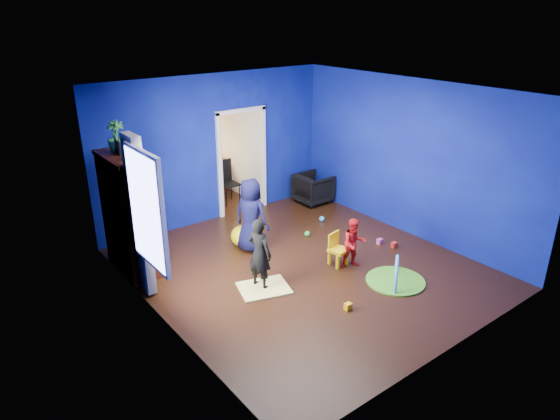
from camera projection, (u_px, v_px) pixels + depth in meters
floor at (304, 268)px, 8.31m from camera, size 5.00×5.50×0.01m
ceiling at (308, 92)px, 7.21m from camera, size 5.00×5.50×0.01m
wall_back at (215, 149)px, 9.78m from camera, size 5.00×0.02×2.90m
wall_front at (460, 249)px, 5.74m from camera, size 5.00×0.02×2.90m
wall_left at (156, 226)px, 6.35m from camera, size 0.02×5.50×2.90m
wall_right at (410, 158)px, 9.17m from camera, size 0.02×5.50×2.90m
alcove at (219, 145)px, 10.84m from camera, size 1.00×1.75×2.50m
armchair at (313, 188)px, 10.98m from camera, size 0.72×0.70×0.65m
child_black at (260, 253)px, 7.55m from camera, size 0.38×0.48×1.15m
child_navy at (251, 215)px, 8.69m from camera, size 0.63×0.76×1.33m
toddler_red at (354, 243)px, 8.20m from camera, size 0.51×0.45×0.86m
vase at (130, 152)px, 7.29m from camera, size 0.24×0.24×0.21m
potted_plant at (116, 136)px, 7.62m from camera, size 0.31×0.31×0.48m
tv_armoire at (130, 214)px, 7.92m from camera, size 0.58×1.14×1.96m
crt_tv at (132, 211)px, 7.93m from camera, size 0.46×0.70×0.54m
yellow_blanket at (264, 288)px, 7.69m from camera, size 0.89×0.80×0.03m
hopper_ball at (241, 236)px, 9.02m from camera, size 0.38×0.38×0.38m
kid_chair at (338, 251)px, 8.33m from camera, size 0.33×0.33×0.50m
play_mat at (395, 281)px, 7.90m from camera, size 0.93×0.93×0.02m
toy_arch at (395, 280)px, 7.90m from camera, size 0.68×0.56×0.83m
window_left at (145, 210)px, 6.58m from camera, size 0.03×0.95×1.55m
curtain at (139, 216)px, 7.16m from camera, size 0.14×0.42×2.40m
doorway at (242, 163)px, 10.27m from camera, size 1.16×0.10×2.10m
study_desk at (207, 176)px, 11.63m from camera, size 0.88×0.44×0.75m
desk_monitor at (203, 151)px, 11.50m from camera, size 0.40×0.05×0.32m
desk_lamp at (193, 154)px, 11.31m from camera, size 0.14×0.14×0.14m
folding_chair at (228, 183)px, 10.90m from camera, size 0.40×0.40×0.92m
book_shelf at (200, 104)px, 11.09m from camera, size 0.88×0.24×0.04m
toy_0 at (394, 245)px, 9.00m from camera, size 0.10×0.08×0.10m
toy_1 at (322, 219)px, 10.10m from camera, size 0.11×0.11×0.11m
toy_2 at (348, 306)px, 7.15m from camera, size 0.10×0.08×0.10m
toy_3 at (307, 234)px, 9.44m from camera, size 0.11×0.11×0.11m
toy_4 at (380, 241)px, 9.13m from camera, size 0.10×0.08×0.10m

